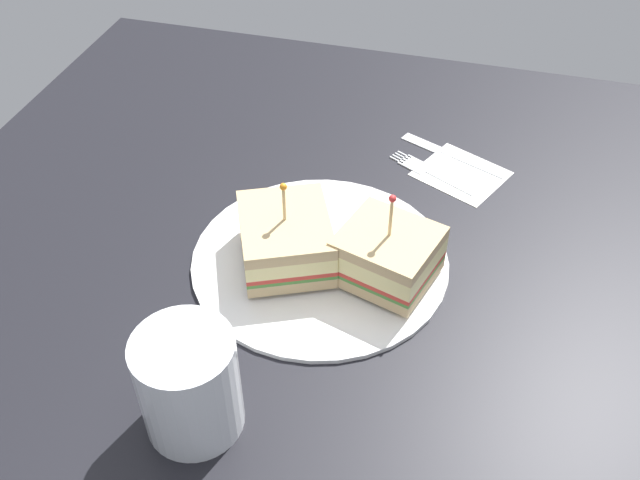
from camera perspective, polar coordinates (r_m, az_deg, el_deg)
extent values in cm
cube|color=black|center=(72.40, 0.00, -2.33)|extent=(90.52, 90.52, 2.00)
cylinder|color=white|center=(71.35, 0.00, -1.48)|extent=(25.86, 25.86, 0.99)
cube|color=tan|center=(70.46, -2.73, -0.99)|extent=(12.00, 12.79, 1.22)
cube|color=#478438|center=(69.90, -2.76, -0.51)|extent=(12.00, 12.79, 0.40)
cube|color=red|center=(69.60, -2.77, -0.24)|extent=(12.00, 12.79, 0.50)
cube|color=#EFE093|center=(68.89, -2.80, 0.40)|extent=(12.00, 12.79, 1.60)
cube|color=tan|center=(67.95, -2.84, 1.29)|extent=(12.00, 12.79, 1.22)
cylinder|color=tan|center=(66.47, -2.90, 2.76)|extent=(0.30, 0.30, 4.56)
sphere|color=orange|center=(65.04, -2.97, 4.31)|extent=(0.70, 0.70, 0.70)
cube|color=tan|center=(68.94, 5.34, -2.40)|extent=(10.62, 10.17, 1.20)
cube|color=#478438|center=(68.38, 5.38, -1.92)|extent=(10.62, 10.17, 0.40)
cube|color=red|center=(68.07, 5.41, -1.65)|extent=(10.62, 10.17, 0.50)
cube|color=#EFE093|center=(67.25, 5.47, -0.93)|extent=(10.62, 10.17, 1.85)
cube|color=tan|center=(66.22, 5.56, 0.02)|extent=(10.62, 10.17, 1.20)
cylinder|color=tan|center=(64.58, 5.70, 1.64)|extent=(0.30, 0.30, 4.94)
sphere|color=red|center=(63.00, 5.85, 3.34)|extent=(0.70, 0.70, 0.70)
cylinder|color=silver|center=(57.79, -10.34, -12.04)|extent=(7.02, 7.02, 7.22)
cylinder|color=white|center=(56.86, -10.48, -11.35)|extent=(7.98, 7.98, 9.56)
cube|color=white|center=(84.36, 11.28, 5.26)|extent=(11.94, 11.50, 0.15)
cube|color=silver|center=(82.60, 10.44, 4.57)|extent=(6.05, 3.58, 0.35)
cube|color=silver|center=(84.75, 7.66, 6.05)|extent=(4.21, 3.63, 0.35)
cube|color=silver|center=(86.26, 6.80, 6.87)|extent=(1.85, 1.09, 0.35)
cube|color=silver|center=(85.93, 6.60, 6.73)|extent=(1.85, 1.09, 0.35)
cube|color=silver|center=(85.60, 6.39, 6.59)|extent=(1.85, 1.09, 0.35)
cube|color=silver|center=(85.27, 6.18, 6.45)|extent=(1.85, 1.09, 0.35)
cube|color=silver|center=(86.03, 12.10, 6.03)|extent=(7.98, 3.93, 0.35)
cube|color=silver|center=(88.21, 8.71, 7.55)|extent=(7.02, 4.18, 0.24)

